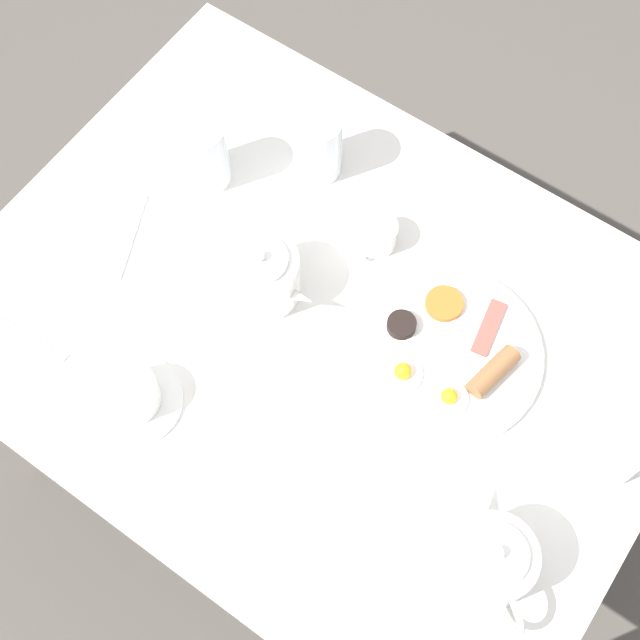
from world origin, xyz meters
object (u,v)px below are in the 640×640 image
object	(u,v)px
water_glass_tall	(204,154)
teacup_with_saucer_left	(131,395)
spoon_for_tea	(187,113)
creamer_jug	(376,235)
water_glass_short	(318,145)
teapot_far	(263,272)
knife_by_plate	(9,327)
wine_glass_spare	(617,450)
teapot_near	(490,562)
fork_by_plate	(130,237)
breakfast_plate	(447,353)

from	to	relation	value
water_glass_tall	teacup_with_saucer_left	bearing A→B (deg)	22.44
teacup_with_saucer_left	spoon_for_tea	xyz separation A→B (m)	(-0.46, -0.27, -0.02)
creamer_jug	spoon_for_tea	distance (m)	0.42
teacup_with_saucer_left	water_glass_short	world-z (taller)	water_glass_short
teapot_far	water_glass_short	xyz separation A→B (m)	(-0.24, -0.06, 0.01)
water_glass_short	creamer_jug	size ratio (longest dim) A/B	1.48
knife_by_plate	water_glass_short	bearing A→B (deg)	156.66
teacup_with_saucer_left	knife_by_plate	world-z (taller)	teacup_with_saucer_left
knife_by_plate	spoon_for_tea	xyz separation A→B (m)	(-0.48, -0.03, 0.00)
wine_glass_spare	knife_by_plate	distance (m)	0.93
water_glass_short	spoon_for_tea	distance (m)	0.26
water_glass_tall	wine_glass_spare	size ratio (longest dim) A/B	1.10
water_glass_short	teapot_near	bearing A→B (deg)	54.14
knife_by_plate	spoon_for_tea	distance (m)	0.48
teacup_with_saucer_left	wine_glass_spare	size ratio (longest dim) A/B	1.24
wine_glass_spare	water_glass_tall	bearing A→B (deg)	-94.30
spoon_for_tea	water_glass_short	bearing A→B (deg)	98.81
knife_by_plate	teapot_near	bearing A→B (deg)	97.71
teacup_with_saucer_left	water_glass_short	xyz separation A→B (m)	(-0.50, -0.01, 0.04)
teacup_with_saucer_left	creamer_jug	bearing A→B (deg)	161.44
water_glass_tall	knife_by_plate	xyz separation A→B (m)	(0.40, -0.08, -0.06)
fork_by_plate	knife_by_plate	distance (m)	0.24
wine_glass_spare	spoon_for_tea	xyz separation A→B (m)	(-0.14, -0.89, -0.06)
water_glass_short	water_glass_tall	bearing A→B (deg)	-49.66
teapot_far	spoon_for_tea	distance (m)	0.37
teapot_near	spoon_for_tea	distance (m)	0.91
water_glass_tall	spoon_for_tea	size ratio (longest dim) A/B	0.85
teapot_near	water_glass_tall	bearing A→B (deg)	13.21
breakfast_plate	spoon_for_tea	xyz separation A→B (m)	(-0.13, -0.61, -0.01)
teacup_with_saucer_left	spoon_for_tea	distance (m)	0.53
teapot_near	water_glass_short	size ratio (longest dim) A/B	1.37
breakfast_plate	fork_by_plate	bearing A→B (deg)	-77.52
teapot_near	teacup_with_saucer_left	world-z (taller)	teapot_near
teapot_near	fork_by_plate	bearing A→B (deg)	25.89
creamer_jug	spoon_for_tea	bearing A→B (deg)	-93.69
water_glass_short	fork_by_plate	bearing A→B (deg)	-31.10
breakfast_plate	fork_by_plate	size ratio (longest dim) A/B	1.95
knife_by_plate	fork_by_plate	bearing A→B (deg)	167.61
teacup_with_saucer_left	fork_by_plate	world-z (taller)	teacup_with_saucer_left
water_glass_tall	spoon_for_tea	bearing A→B (deg)	-126.34
water_glass_short	wine_glass_spare	world-z (taller)	water_glass_short
breakfast_plate	knife_by_plate	bearing A→B (deg)	-59.00
teapot_far	creamer_jug	world-z (taller)	teapot_far
wine_glass_spare	creamer_jug	world-z (taller)	wine_glass_spare
breakfast_plate	spoon_for_tea	bearing A→B (deg)	-102.00
teapot_far	knife_by_plate	size ratio (longest dim) A/B	0.93
creamer_jug	spoon_for_tea	world-z (taller)	creamer_jug
water_glass_short	spoon_for_tea	bearing A→B (deg)	-81.19
breakfast_plate	spoon_for_tea	distance (m)	0.63
water_glass_tall	water_glass_short	size ratio (longest dim) A/B	1.01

